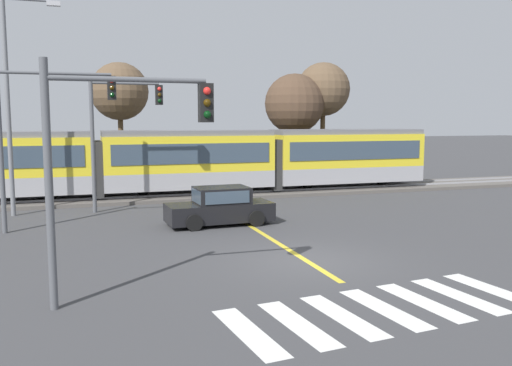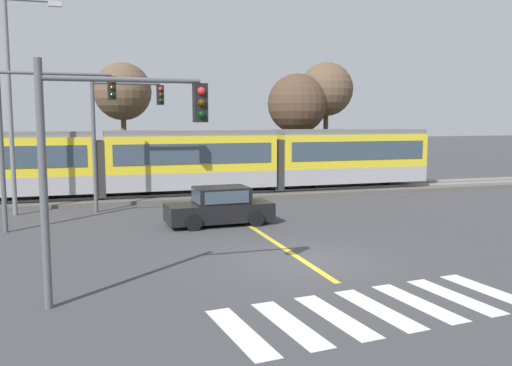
{
  "view_description": "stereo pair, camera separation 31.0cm",
  "coord_description": "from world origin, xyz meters",
  "views": [
    {
      "loc": [
        -6.36,
        -14.5,
        4.21
      ],
      "look_at": [
        0.53,
        6.46,
        1.6
      ],
      "focal_mm": 38.0,
      "sensor_mm": 36.0,
      "label": 1
    },
    {
      "loc": [
        -6.07,
        -14.59,
        4.21
      ],
      "look_at": [
        0.53,
        6.46,
        1.6
      ],
      "focal_mm": 38.0,
      "sensor_mm": 36.0,
      "label": 2
    }
  ],
  "objects": [
    {
      "name": "crosswalk_stripe_3",
      "position": [
        0.0,
        -4.3,
        0.0
      ],
      "size": [
        0.85,
        2.84,
        0.01
      ],
      "primitive_type": "cube",
      "rotation": [
        0.0,
        0.0,
        0.1
      ],
      "color": "silver",
      "rests_on": "ground"
    },
    {
      "name": "traffic_light_near_left",
      "position": [
        -5.68,
        -2.04,
        3.66
      ],
      "size": [
        3.75,
        0.38,
        5.51
      ],
      "color": "#515459",
      "rests_on": "ground"
    },
    {
      "name": "rail_far",
      "position": [
        0.0,
        15.09,
        0.23
      ],
      "size": [
        120.0,
        0.08,
        0.1
      ],
      "primitive_type": "cube",
      "color": "#939399",
      "rests_on": "track_bed"
    },
    {
      "name": "street_lamp_west",
      "position": [
        -8.95,
        11.02,
        5.34
      ],
      "size": [
        2.39,
        0.28,
        9.45
      ],
      "color": "slate",
      "rests_on": "ground"
    },
    {
      "name": "bare_tree_far_east",
      "position": [
        9.1,
        18.37,
        6.11
      ],
      "size": [
        3.5,
        3.5,
        7.91
      ],
      "color": "brown",
      "rests_on": "ground"
    },
    {
      "name": "crosswalk_stripe_5",
      "position": [
        2.19,
        -4.07,
        0.0
      ],
      "size": [
        0.85,
        2.84,
        0.01
      ],
      "primitive_type": "cube",
      "rotation": [
        0.0,
        0.0,
        0.1
      ],
      "color": "silver",
      "rests_on": "ground"
    },
    {
      "name": "light_rail_tram",
      "position": [
        -0.72,
        14.36,
        2.05
      ],
      "size": [
        28.0,
        2.64,
        3.43
      ],
      "color": "#9E9EA3",
      "rests_on": "track_bed"
    },
    {
      "name": "crosswalk_stripe_6",
      "position": [
        3.28,
        -3.95,
        0.0
      ],
      "size": [
        0.85,
        2.84,
        0.01
      ],
      "primitive_type": "cube",
      "rotation": [
        0.0,
        0.0,
        0.1
      ],
      "color": "silver",
      "rests_on": "ground"
    },
    {
      "name": "crosswalk_stripe_2",
      "position": [
        -1.09,
        -4.41,
        0.0
      ],
      "size": [
        0.85,
        2.84,
        0.01
      ],
      "primitive_type": "cube",
      "rotation": [
        0.0,
        0.0,
        0.1
      ],
      "color": "silver",
      "rests_on": "ground"
    },
    {
      "name": "crosswalk_stripe_0",
      "position": [
        -3.28,
        -4.64,
        0.0
      ],
      "size": [
        0.85,
        2.84,
        0.01
      ],
      "primitive_type": "cube",
      "rotation": [
        0.0,
        0.0,
        0.1
      ],
      "color": "silver",
      "rests_on": "ground"
    },
    {
      "name": "traffic_light_mid_left",
      "position": [
        -7.65,
        7.17,
        4.19
      ],
      "size": [
        4.25,
        0.38,
        6.27
      ],
      "color": "#515459",
      "rests_on": "ground"
    },
    {
      "name": "crosswalk_stripe_4",
      "position": [
        1.09,
        -4.18,
        0.0
      ],
      "size": [
        0.85,
        2.84,
        0.01
      ],
      "primitive_type": "cube",
      "rotation": [
        0.0,
        0.0,
        0.1
      ],
      "color": "silver",
      "rests_on": "ground"
    },
    {
      "name": "rail_near",
      "position": [
        0.0,
        13.65,
        0.23
      ],
      "size": [
        120.0,
        0.08,
        0.1
      ],
      "primitive_type": "cube",
      "color": "#939399",
      "rests_on": "track_bed"
    },
    {
      "name": "lane_centre_line",
      "position": [
        0.0,
        5.03,
        0.0
      ],
      "size": [
        0.2,
        14.67,
        0.01
      ],
      "primitive_type": "cube",
      "color": "gold",
      "rests_on": "ground"
    },
    {
      "name": "ground_plane",
      "position": [
        0.0,
        0.0,
        0.0
      ],
      "size": [
        200.0,
        200.0,
        0.0
      ],
      "primitive_type": "plane",
      "color": "#3D3D3F"
    },
    {
      "name": "crosswalk_stripe_1",
      "position": [
        -2.19,
        -4.53,
        0.0
      ],
      "size": [
        0.85,
        2.84,
        0.01
      ],
      "primitive_type": "cube",
      "rotation": [
        0.0,
        0.0,
        0.1
      ],
      "color": "silver",
      "rests_on": "ground"
    },
    {
      "name": "traffic_light_far_left",
      "position": [
        -4.69,
        10.79,
        4.06
      ],
      "size": [
        3.25,
        0.38,
        6.13
      ],
      "color": "#515459",
      "rests_on": "ground"
    },
    {
      "name": "bare_tree_east",
      "position": [
        6.94,
        18.07,
        5.17
      ],
      "size": [
        3.83,
        3.83,
        7.11
      ],
      "color": "brown",
      "rests_on": "ground"
    },
    {
      "name": "track_bed",
      "position": [
        0.0,
        14.37,
        0.09
      ],
      "size": [
        120.0,
        4.0,
        0.18
      ],
      "primitive_type": "cube",
      "color": "#56514C",
      "rests_on": "ground"
    },
    {
      "name": "sedan_crossing",
      "position": [
        -1.07,
        6.26,
        0.7
      ],
      "size": [
        4.28,
        2.07,
        1.52
      ],
      "color": "black",
      "rests_on": "ground"
    },
    {
      "name": "bare_tree_west",
      "position": [
        -3.82,
        20.07,
        5.86
      ],
      "size": [
        3.54,
        3.54,
        7.67
      ],
      "color": "brown",
      "rests_on": "ground"
    }
  ]
}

